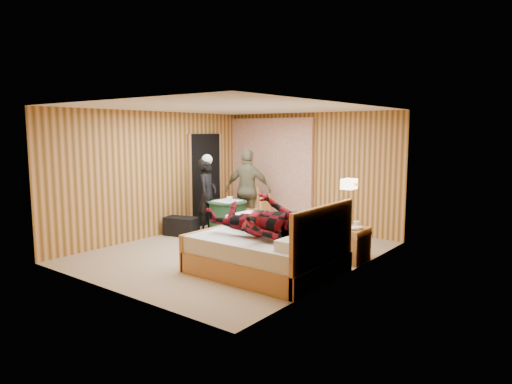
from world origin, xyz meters
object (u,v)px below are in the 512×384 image
Objects in this scene: chair_far at (247,205)px; round_table at (228,218)px; bed at (269,251)px; chair_near at (260,214)px; duffel_bag at (181,226)px; man_at_table at (248,190)px; wall_lamp at (349,184)px; woman_standing at (208,196)px; nightstand at (352,244)px; man_on_bed at (261,210)px.

round_table is at bearing -90.48° from chair_far.
bed is 1.93m from chair_near.
chair_far reaches higher than round_table.
duffel_bag is at bearing -121.38° from chair_far.
chair_far is at bearing 68.60° from man_at_table.
wall_lamp is 0.17× the size of woman_standing.
man_on_bed reaches higher than nightstand.
man_on_bed reaches higher than duffel_bag.
wall_lamp is 1.61m from bed.
chair_near is (-2.02, 0.18, 0.24)m from nightstand.
duffel_bag is 0.81m from woman_standing.
round_table is at bearing 176.16° from nightstand.
man_at_table is at bearing 87.96° from chair_far.
nightstand is 0.33× the size of man_on_bed.
chair_far is 0.32m from man_at_table.
nightstand is 3.62m from duffel_bag.
wall_lamp is at bearing -80.77° from nightstand.
bed is at bearing -139.32° from woman_standing.
man_at_table is at bearing 44.90° from duffel_bag.
wall_lamp is 1.05m from nightstand.
round_table is at bearing -96.09° from woman_standing.
woman_standing reaches higher than duffel_bag.
bed reaches higher than chair_far.
round_table is 0.89× the size of chair_near.
man_at_table reaches higher than nightstand.
man_on_bed is (2.86, -1.10, 0.80)m from duffel_bag.
man_on_bed is (2.13, -2.33, 0.45)m from chair_far.
man_at_table is at bearing -50.27° from woman_standing.
man_at_table reaches higher than woman_standing.
bed reaches higher than chair_near.
duffel_bag is 1.61m from man_at_table.
man_at_table is (-2.10, 2.13, 0.54)m from bed.
round_table is 0.87× the size of chair_far.
bed is 1.31× the size of woman_standing.
nightstand is at bearing 99.23° from wall_lamp.
man_on_bed is at bearing 112.16° from man_at_table.
man_at_table reaches higher than round_table.
nightstand is (0.76, 1.26, -0.03)m from bed.
man_on_bed is at bearing -142.94° from woman_standing.
man_on_bed is at bearing -35.80° from duffel_bag.
round_table is (-2.90, 0.46, -0.94)m from wall_lamp.
chair_far is 0.91m from woman_standing.
man_on_bed reaches higher than wall_lamp.
man_at_table is (-0.84, 0.68, 0.34)m from chair_near.
round_table is 0.52× the size of woman_standing.
chair_near is 1.13m from man_at_table.
nightstand is 2.04m from chair_near.
bed is 2.20× the size of chair_far.
chair_far is at bearing 90.07° from round_table.
chair_near is at bearing -38.42° from chair_far.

